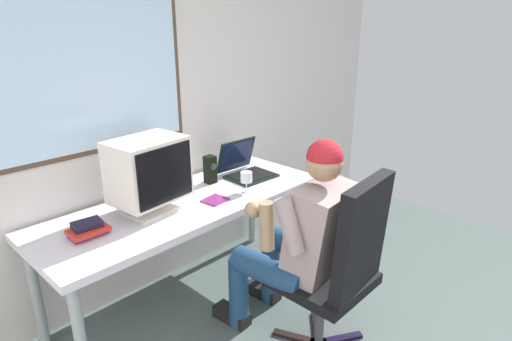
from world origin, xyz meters
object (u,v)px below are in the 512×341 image
laptop (244,166)px  cd_case (215,200)px  office_chair (343,261)px  crt_monitor (148,171)px  wine_glass (246,178)px  person_seated (299,238)px  book_stack (88,229)px  desk_speaker (210,169)px  desk (188,211)px

laptop → cd_case: (-0.46, -0.20, -0.06)m
office_chair → crt_monitor: 1.17m
office_chair → crt_monitor: crt_monitor is taller
cd_case → laptop: bearing=23.5°
wine_glass → person_seated: bearing=-103.7°
wine_glass → book_stack: (-0.98, 0.18, -0.06)m
laptop → person_seated: bearing=-114.4°
person_seated → office_chair: bearing=-85.8°
person_seated → desk_speaker: bearing=84.5°
office_chair → crt_monitor: (-0.48, 1.00, 0.38)m
desk_speaker → desk: bearing=-157.3°
crt_monitor → wine_glass: (0.59, -0.19, -0.16)m
crt_monitor → book_stack: crt_monitor is taller
desk → book_stack: book_stack is taller
crt_monitor → cd_case: bearing=-22.2°
person_seated → wine_glass: person_seated is taller
person_seated → desk_speaker: size_ratio=6.41×
desk → laptop: (0.58, 0.07, 0.13)m
book_stack → wine_glass: bearing=-10.4°
desk → crt_monitor: size_ratio=4.21×
book_stack → cd_case: bearing=-10.6°
laptop → cd_case: bearing=-156.5°
wine_glass → crt_monitor: bearing=162.5°
person_seated → desk_speaker: (0.08, 0.83, 0.18)m
office_chair → cd_case: (-0.12, 0.85, 0.13)m
desk → book_stack: bearing=178.8°
desk_speaker → book_stack: desk_speaker is taller
desk → desk_speaker: bearing=22.7°
laptop → desk: bearing=-173.1°
crt_monitor → office_chair: bearing=-64.2°
laptop → wine_glass: (-0.22, -0.24, 0.03)m
office_chair → desk_speaker: office_chair is taller
desk_speaker → book_stack: size_ratio=1.00×
desk → wine_glass: size_ratio=13.55×
laptop → desk_speaker: bearing=168.1°
laptop → book_stack: 1.21m
laptop → desk_speaker: 0.28m
person_seated → cd_case: (-0.10, 0.58, 0.09)m
laptop → cd_case: size_ratio=2.19×
desk → office_chair: 1.01m
desk → person_seated: 0.74m
office_chair → person_seated: 0.28m
person_seated → book_stack: 1.12m
person_seated → wine_glass: (0.13, 0.54, 0.18)m
desk → desk_speaker: size_ratio=9.65×
desk → crt_monitor: 0.40m
desk → wine_glass: bearing=-25.3°
desk → laptop: size_ratio=5.41×
crt_monitor → person_seated: bearing=-57.5°
office_chair → laptop: size_ratio=3.13×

